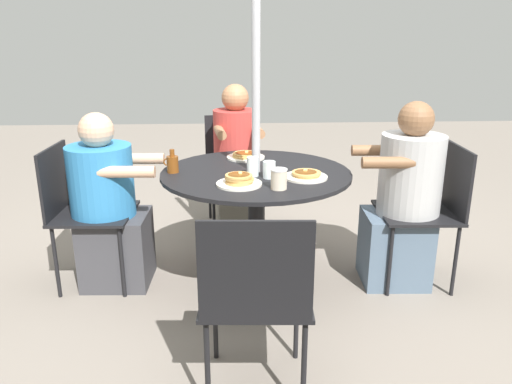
{
  "coord_description": "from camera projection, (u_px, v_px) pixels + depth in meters",
  "views": [
    {
      "loc": [
        0.15,
        2.97,
        1.57
      ],
      "look_at": [
        0.0,
        0.0,
        0.62
      ],
      "focal_mm": 35.0,
      "sensor_mm": 36.0,
      "label": 1
    }
  ],
  "objects": [
    {
      "name": "patio_chair_north",
      "position": [
        234.0,
        162.0,
        4.19
      ],
      "size": [
        0.52,
        0.52,
        0.91
      ],
      "rotation": [
        0.0,
        0.0,
        0.12
      ],
      "color": "black",
      "rests_on": "ground"
    },
    {
      "name": "syrup_bottle",
      "position": [
        172.0,
        163.0,
        3.05
      ],
      "size": [
        0.09,
        0.07,
        0.14
      ],
      "color": "brown",
      "rests_on": "patio_table"
    },
    {
      "name": "drinking_glass_b",
      "position": [
        253.0,
        167.0,
        2.97
      ],
      "size": [
        0.07,
        0.07,
        0.12
      ],
      "primitive_type": "cylinder",
      "color": "silver",
      "rests_on": "patio_table"
    },
    {
      "name": "patio_chair_east",
      "position": [
        79.0,
        205.0,
        3.14
      ],
      "size": [
        0.49,
        0.49,
        0.91
      ],
      "rotation": [
        0.0,
        0.0,
        1.53
      ],
      "color": "black",
      "rests_on": "ground"
    },
    {
      "name": "diner_west",
      "position": [
        403.0,
        204.0,
        3.15
      ],
      "size": [
        0.55,
        0.4,
        1.18
      ],
      "rotation": [
        0.0,
        0.0,
        -1.62
      ],
      "color": "slate",
      "rests_on": "ground"
    },
    {
      "name": "ground_plane",
      "position": [
        256.0,
        280.0,
        3.31
      ],
      "size": [
        12.0,
        12.0,
        0.0
      ],
      "primitive_type": "plane",
      "color": "gray"
    },
    {
      "name": "umbrella_pole",
      "position": [
        256.0,
        127.0,
        3.0
      ],
      "size": [
        0.05,
        0.05,
        2.06
      ],
      "primitive_type": "cylinder",
      "color": "#ADADB2",
      "rests_on": "ground"
    },
    {
      "name": "pancake_plate_b",
      "position": [
        246.0,
        156.0,
        3.4
      ],
      "size": [
        0.26,
        0.26,
        0.05
      ],
      "color": "silver",
      "rests_on": "patio_table"
    },
    {
      "name": "diner_north",
      "position": [
        236.0,
        166.0,
        4.02
      ],
      "size": [
        0.4,
        0.53,
        1.19
      ],
      "rotation": [
        0.0,
        0.0,
        0.12
      ],
      "color": "gray",
      "rests_on": "ground"
    },
    {
      "name": "coffee_cup",
      "position": [
        279.0,
        179.0,
        2.72
      ],
      "size": [
        0.09,
        0.09,
        0.11
      ],
      "color": "beige",
      "rests_on": "patio_table"
    },
    {
      "name": "patio_chair_south",
      "position": [
        256.0,
        292.0,
        2.09
      ],
      "size": [
        0.5,
        0.5,
        0.91
      ],
      "rotation": [
        0.0,
        0.0,
        -3.19
      ],
      "color": "black",
      "rests_on": "ground"
    },
    {
      "name": "patio_chair_west",
      "position": [
        432.0,
        204.0,
        3.15
      ],
      "size": [
        0.49,
        0.49,
        0.91
      ],
      "rotation": [
        0.0,
        0.0,
        -1.62
      ],
      "color": "black",
      "rests_on": "ground"
    },
    {
      "name": "pancake_plate_a",
      "position": [
        306.0,
        175.0,
        2.94
      ],
      "size": [
        0.26,
        0.26,
        0.05
      ],
      "color": "silver",
      "rests_on": "patio_table"
    },
    {
      "name": "patio_table",
      "position": [
        256.0,
        194.0,
        3.12
      ],
      "size": [
        1.18,
        1.18,
        0.75
      ],
      "color": "black",
      "rests_on": "ground"
    },
    {
      "name": "drinking_glass_a",
      "position": [
        269.0,
        170.0,
        2.93
      ],
      "size": [
        0.07,
        0.07,
        0.1
      ],
      "primitive_type": "cylinder",
      "color": "silver",
      "rests_on": "patio_table"
    },
    {
      "name": "diner_east",
      "position": [
        109.0,
        210.0,
        3.15
      ],
      "size": [
        0.58,
        0.41,
        1.12
      ],
      "rotation": [
        0.0,
        0.0,
        1.53
      ],
      "color": "#3D3D42",
      "rests_on": "ground"
    },
    {
      "name": "pancake_plate_c",
      "position": [
        239.0,
        181.0,
        2.8
      ],
      "size": [
        0.26,
        0.26,
        0.07
      ],
      "color": "silver",
      "rests_on": "patio_table"
    }
  ]
}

